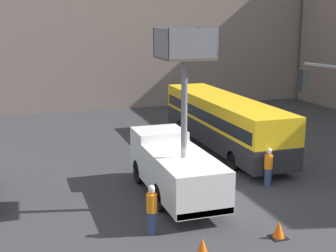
# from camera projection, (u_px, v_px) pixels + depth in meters

# --- Properties ---
(ground_plane) EXTENTS (120.00, 120.00, 0.00)m
(ground_plane) POSITION_uv_depth(u_px,v_px,m) (198.00, 203.00, 19.16)
(ground_plane) COLOR #333335
(utility_truck) EXTENTS (2.24, 6.59, 7.06)m
(utility_truck) POSITION_uv_depth(u_px,v_px,m) (175.00, 163.00, 19.52)
(utility_truck) COLOR silver
(utility_truck) RESTS_ON ground_plane
(city_bus) EXTENTS (2.60, 12.29, 3.00)m
(city_bus) POSITION_uv_depth(u_px,v_px,m) (223.00, 119.00, 26.87)
(city_bus) COLOR #232328
(city_bus) RESTS_ON ground_plane
(road_worker_near_truck) EXTENTS (0.38, 0.38, 1.82)m
(road_worker_near_truck) POSITION_uv_depth(u_px,v_px,m) (152.00, 210.00, 16.26)
(road_worker_near_truck) COLOR navy
(road_worker_near_truck) RESTS_ON ground_plane
(road_worker_directing) EXTENTS (0.38, 0.38, 1.75)m
(road_worker_directing) POSITION_uv_depth(u_px,v_px,m) (268.00, 167.00, 21.04)
(road_worker_directing) COLOR navy
(road_worker_directing) RESTS_ON ground_plane
(traffic_cone_near_truck) EXTENTS (0.55, 0.55, 0.62)m
(traffic_cone_near_truck) POSITION_uv_depth(u_px,v_px,m) (279.00, 230.00, 16.10)
(traffic_cone_near_truck) COLOR black
(traffic_cone_near_truck) RESTS_ON ground_plane
(traffic_cone_mid_road) EXTENTS (0.57, 0.57, 0.66)m
(traffic_cone_mid_road) POSITION_uv_depth(u_px,v_px,m) (202.00, 248.00, 14.80)
(traffic_cone_mid_road) COLOR black
(traffic_cone_mid_road) RESTS_ON ground_plane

